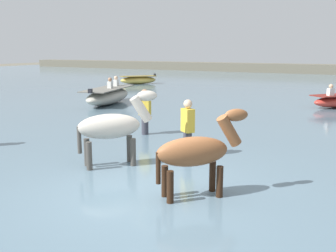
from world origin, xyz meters
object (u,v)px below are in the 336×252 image
object	(u,v)px
horse_lead_pinto	(113,128)
horse_trailing_chestnut	(196,154)
boat_mid_outer	(108,96)
person_wading_close	(145,115)
boat_near_starboard	(138,80)
person_wading_mid	(188,132)

from	to	relation	value
horse_lead_pinto	horse_trailing_chestnut	bearing A→B (deg)	-18.93
horse_lead_pinto	horse_trailing_chestnut	xyz separation A→B (m)	(2.29, -0.78, -0.07)
horse_trailing_chestnut	boat_mid_outer	xyz separation A→B (m)	(-8.20, 8.42, -0.38)
horse_trailing_chestnut	horse_lead_pinto	bearing A→B (deg)	161.07
horse_lead_pinto	boat_mid_outer	bearing A→B (deg)	127.77
horse_trailing_chestnut	boat_mid_outer	bearing A→B (deg)	134.25
person_wading_close	horse_lead_pinto	bearing A→B (deg)	-70.54
boat_mid_outer	boat_near_starboard	distance (m)	10.33
person_wading_close	boat_near_starboard	bearing A→B (deg)	123.47
horse_lead_pinto	person_wading_mid	distance (m)	1.79
horse_lead_pinto	person_wading_mid	bearing A→B (deg)	53.14
boat_mid_outer	person_wading_mid	size ratio (longest dim) A/B	2.40
boat_mid_outer	boat_near_starboard	size ratio (longest dim) A/B	1.50
boat_mid_outer	boat_near_starboard	bearing A→B (deg)	115.23
horse_lead_pinto	horse_trailing_chestnut	distance (m)	2.42
horse_trailing_chestnut	person_wading_mid	bearing A→B (deg)	118.96
horse_lead_pinto	boat_near_starboard	xyz separation A→B (m)	(-10.32, 16.98, -0.53)
boat_near_starboard	boat_mid_outer	bearing A→B (deg)	-64.77
horse_lead_pinto	boat_mid_outer	size ratio (longest dim) A/B	0.48
horse_lead_pinto	person_wading_close	bearing A→B (deg)	109.46
boat_mid_outer	person_wading_close	distance (m)	6.76
person_wading_close	person_wading_mid	bearing A→B (deg)	-35.91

